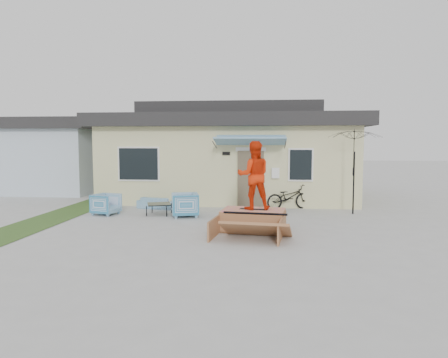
# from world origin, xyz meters

# --- Properties ---
(ground) EXTENTS (90.00, 90.00, 0.00)m
(ground) POSITION_xyz_m (0.00, 0.00, 0.00)
(ground) COLOR #A8A7A5
(ground) RESTS_ON ground
(grass_strip) EXTENTS (1.40, 8.00, 0.01)m
(grass_strip) POSITION_xyz_m (-5.20, 2.00, 0.00)
(grass_strip) COLOR #315020
(grass_strip) RESTS_ON ground
(house) EXTENTS (10.80, 8.49, 4.10)m
(house) POSITION_xyz_m (0.00, 7.99, 1.94)
(house) COLOR beige
(house) RESTS_ON ground
(neighbor_house) EXTENTS (8.60, 7.60, 3.50)m
(neighbor_house) POSITION_xyz_m (-10.50, 10.00, 1.78)
(neighbor_house) COLOR #ABBACB
(neighbor_house) RESTS_ON ground
(loveseat) EXTENTS (1.47, 0.71, 0.55)m
(loveseat) POSITION_xyz_m (-2.40, 4.04, 0.28)
(loveseat) COLOR teal
(loveseat) RESTS_ON ground
(armchair_left) EXTENTS (0.88, 0.91, 0.78)m
(armchair_left) POSITION_xyz_m (-3.73, 2.53, 0.39)
(armchair_left) COLOR teal
(armchair_left) RESTS_ON ground
(armchair_right) EXTENTS (0.97, 1.01, 0.86)m
(armchair_right) POSITION_xyz_m (-1.05, 2.44, 0.43)
(armchair_right) COLOR teal
(armchair_right) RESTS_ON ground
(coffee_table) EXTENTS (0.95, 0.95, 0.37)m
(coffee_table) POSITION_xyz_m (-1.98, 2.74, 0.19)
(coffee_table) COLOR black
(coffee_table) RESTS_ON ground
(bicycle) EXTENTS (1.81, 1.26, 1.10)m
(bicycle) POSITION_xyz_m (2.38, 4.30, 0.55)
(bicycle) COLOR black
(bicycle) RESTS_ON ground
(patio_umbrella) EXTENTS (2.06, 1.96, 2.20)m
(patio_umbrella) POSITION_xyz_m (4.49, 3.54, 1.75)
(patio_umbrella) COLOR black
(patio_umbrella) RESTS_ON ground
(skate_ramp) EXTENTS (1.93, 2.42, 0.56)m
(skate_ramp) POSITION_xyz_m (1.23, 0.60, 0.28)
(skate_ramp) COLOR brown
(skate_ramp) RESTS_ON ground
(skateboard) EXTENTS (0.79, 0.33, 0.05)m
(skateboard) POSITION_xyz_m (1.24, 0.65, 0.58)
(skateboard) COLOR black
(skateboard) RESTS_ON skate_ramp
(skater) EXTENTS (1.01, 0.83, 1.87)m
(skater) POSITION_xyz_m (1.24, 0.65, 1.54)
(skater) COLOR red
(skater) RESTS_ON skateboard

